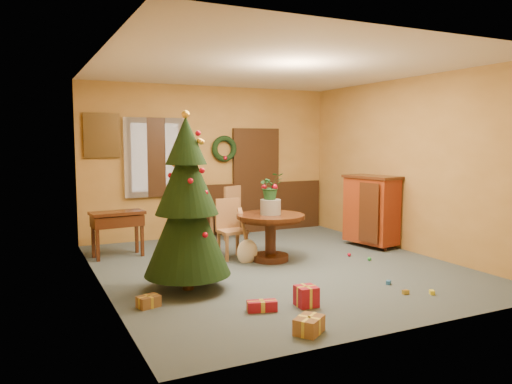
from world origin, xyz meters
TOP-DOWN VIEW (x-y plane):
  - room_envelope at (0.21, 2.70)m, footprint 5.50×5.50m
  - dining_table at (0.08, 0.37)m, footprint 1.05×1.05m
  - urn at (0.08, 0.37)m, footprint 0.32×0.32m
  - centerpiece_plant at (0.08, 0.37)m, footprint 0.37×0.32m
  - chair_near at (-0.40, 0.84)m, footprint 0.42×0.42m
  - chair_far at (0.14, 2.24)m, footprint 0.59×0.59m
  - guitar at (-0.29, 0.42)m, footprint 0.46×0.59m
  - plant_stand at (-0.55, 2.11)m, footprint 0.31×0.31m
  - stand_plant at (-0.55, 2.11)m, footprint 0.23×0.20m
  - christmas_tree at (-1.54, -0.52)m, footprint 1.08×1.08m
  - writing_desk at (-2.01, 1.64)m, footprint 0.86×0.48m
  - sideboard at (2.15, 0.52)m, footprint 0.68×1.05m
  - gift_a at (-0.92, -2.40)m, footprint 0.37×0.35m
  - gift_b at (-0.53, -1.70)m, footprint 0.24×0.24m
  - gift_c at (-2.15, -0.97)m, footprint 0.28×0.23m
  - gift_d at (-1.06, -1.64)m, footprint 0.35×0.22m
  - toy_a at (0.88, -1.44)m, footprint 0.09×0.09m
  - toy_b at (1.46, -0.31)m, footprint 0.06×0.06m
  - toy_c at (1.07, -2.00)m, footprint 0.08×0.09m
  - toy_d at (1.35, 0.06)m, footprint 0.06×0.06m
  - toy_e at (0.79, -1.86)m, footprint 0.08×0.05m

SIDE VIEW (x-z plane):
  - toy_a at x=0.88m, z-range 0.00..0.05m
  - toy_c at x=1.07m, z-range 0.00..0.05m
  - toy_e at x=0.79m, z-range 0.00..0.05m
  - toy_b at x=1.46m, z-range 0.00..0.06m
  - toy_d at x=1.35m, z-range 0.00..0.06m
  - gift_d at x=-1.06m, z-range 0.00..0.12m
  - gift_c at x=-2.15m, z-range 0.00..0.13m
  - gift_a at x=-0.92m, z-range 0.00..0.16m
  - gift_b at x=-0.53m, z-range 0.00..0.23m
  - guitar at x=-0.29m, z-range 0.01..0.80m
  - plant_stand at x=-0.55m, z-range 0.10..0.89m
  - chair_near at x=-0.40m, z-range 0.03..0.97m
  - dining_table at x=0.08m, z-range 0.14..0.87m
  - chair_far at x=0.14m, z-range 0.04..1.05m
  - writing_desk at x=-2.01m, z-range 0.19..0.92m
  - sideboard at x=2.15m, z-range 0.04..1.30m
  - urn at x=0.08m, z-range 0.72..0.96m
  - stand_plant at x=-0.55m, z-range 0.79..1.16m
  - christmas_tree at x=-1.54m, z-range -0.06..2.17m
  - room_envelope at x=0.21m, z-range -1.63..3.87m
  - centerpiece_plant at x=0.08m, z-range 0.96..1.37m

